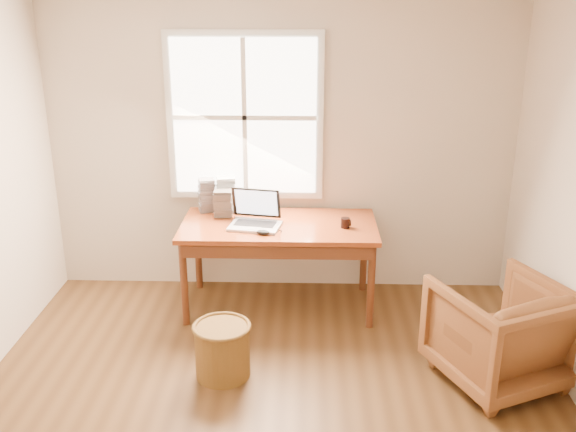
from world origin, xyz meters
name	(u,v)px	position (x,y,z in m)	size (l,w,h in m)	color
room_shell	(261,230)	(-0.02, 0.16, 1.32)	(4.04, 4.54, 2.64)	brown
desk	(279,226)	(0.00, 1.80, 0.73)	(1.60, 0.80, 0.04)	brown
armchair	(500,332)	(1.55, 0.75, 0.36)	(0.78, 0.80, 0.73)	brown
wicker_stool	(223,351)	(-0.35, 0.75, 0.19)	(0.38, 0.38, 0.38)	brown
laptop	(255,212)	(-0.19, 1.71, 0.89)	(0.36, 0.38, 0.27)	#BABCC2
mouse	(263,232)	(-0.11, 1.55, 0.77)	(0.11, 0.06, 0.04)	black
coffee_mug	(345,223)	(0.54, 1.73, 0.79)	(0.07, 0.07, 0.08)	black
cd_stack_a	(226,195)	(-0.47, 2.09, 0.90)	(0.15, 0.14, 0.31)	silver
cd_stack_b	(223,203)	(-0.48, 1.97, 0.87)	(0.15, 0.13, 0.23)	#242429
cd_stack_c	(207,196)	(-0.63, 2.09, 0.89)	(0.13, 0.11, 0.29)	#9796A2
cd_stack_d	(224,200)	(-0.49, 2.13, 0.84)	(0.14, 0.12, 0.17)	#B2B8BE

